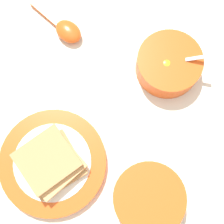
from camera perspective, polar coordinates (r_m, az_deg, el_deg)
name	(u,v)px	position (r m, az deg, el deg)	size (l,w,h in m)	color
ground_plane	(129,182)	(0.63, 3.21, -12.70)	(3.00, 3.00, 0.00)	silver
egg_bowl	(168,64)	(0.66, 10.29, 8.56)	(0.14, 0.13, 0.08)	#DB5119
toast_plate	(53,162)	(0.63, -10.75, -9.03)	(0.21, 0.21, 0.02)	#DB5119
toast_sandwich	(50,163)	(0.60, -11.23, -9.10)	(0.14, 0.14, 0.04)	tan
soup_spoon	(65,29)	(0.70, -8.66, 14.85)	(0.15, 0.07, 0.03)	#DB5119
congee_bowl	(148,198)	(0.60, 6.68, -15.35)	(0.13, 0.13, 0.05)	#DB5119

